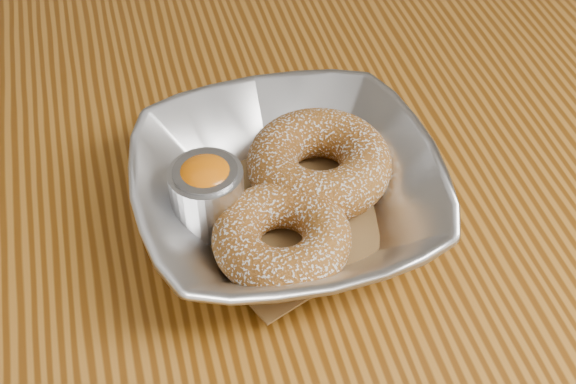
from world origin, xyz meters
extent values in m
cube|color=brown|center=(0.00, 0.00, 0.73)|extent=(1.20, 0.80, 0.04)
imported|color=silver|center=(0.00, 0.00, 0.78)|extent=(0.22, 0.22, 0.05)
cube|color=brown|center=(0.00, 0.00, 0.76)|extent=(0.19, 0.19, 0.00)
torus|color=brown|center=(0.03, 0.02, 0.78)|extent=(0.14, 0.14, 0.04)
torus|color=brown|center=(-0.01, -0.04, 0.78)|extent=(0.13, 0.13, 0.03)
cylinder|color=silver|center=(-0.06, 0.01, 0.78)|extent=(0.05, 0.05, 0.05)
cylinder|color=gray|center=(-0.06, 0.01, 0.79)|extent=(0.05, 0.05, 0.05)
ellipsoid|color=orange|center=(-0.06, 0.01, 0.80)|extent=(0.04, 0.04, 0.03)
camera|label=1|loc=(-0.10, -0.39, 1.20)|focal=50.00mm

